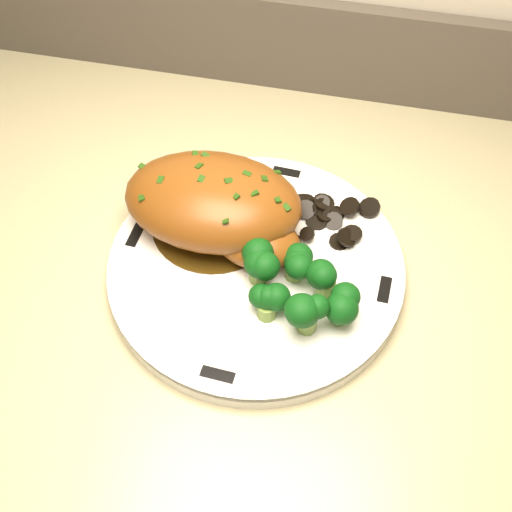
% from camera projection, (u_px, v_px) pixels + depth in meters
% --- Properties ---
extents(counter, '(2.06, 0.68, 1.01)m').
position_uv_depth(counter, '(161.00, 426.00, 1.01)').
color(counter, '#523325').
rests_on(counter, ground).
extents(plate, '(0.32, 0.32, 0.02)m').
position_uv_depth(plate, '(256.00, 268.00, 0.64)').
color(plate, white).
rests_on(plate, counter).
extents(rim_accent_0, '(0.01, 0.03, 0.00)m').
position_uv_depth(rim_accent_0, '(384.00, 290.00, 0.61)').
color(rim_accent_0, black).
rests_on(rim_accent_0, plate).
extents(rim_accent_1, '(0.03, 0.01, 0.00)m').
position_uv_depth(rim_accent_1, '(286.00, 172.00, 0.71)').
color(rim_accent_1, black).
rests_on(rim_accent_1, plate).
extents(rim_accent_2, '(0.01, 0.03, 0.00)m').
position_uv_depth(rim_accent_2, '(136.00, 235.00, 0.65)').
color(rim_accent_2, black).
rests_on(rim_accent_2, plate).
extents(rim_accent_3, '(0.03, 0.01, 0.00)m').
position_uv_depth(rim_accent_3, '(218.00, 375.00, 0.56)').
color(rim_accent_3, black).
rests_on(rim_accent_3, plate).
extents(gravy_pool, '(0.13, 0.13, 0.00)m').
position_uv_depth(gravy_pool, '(215.00, 224.00, 0.66)').
color(gravy_pool, '#3F2C0B').
rests_on(gravy_pool, plate).
extents(chicken_breast, '(0.18, 0.12, 0.07)m').
position_uv_depth(chicken_breast, '(218.00, 206.00, 0.63)').
color(chicken_breast, brown).
rests_on(chicken_breast, plate).
extents(mushroom_pile, '(0.09, 0.07, 0.02)m').
position_uv_depth(mushroom_pile, '(328.00, 227.00, 0.65)').
color(mushroom_pile, black).
rests_on(mushroom_pile, plate).
extents(broccoli_florets, '(0.11, 0.08, 0.04)m').
position_uv_depth(broccoli_florets, '(299.00, 288.00, 0.59)').
color(broccoli_florets, olive).
rests_on(broccoli_florets, plate).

